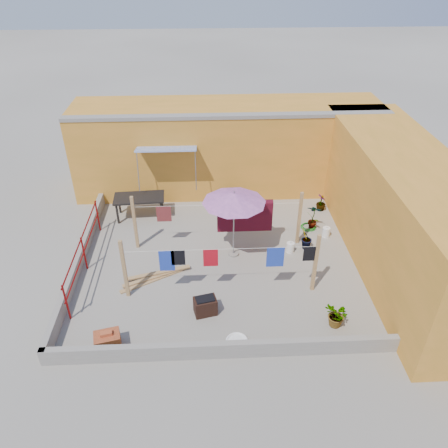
# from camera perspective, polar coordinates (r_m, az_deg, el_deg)

# --- Properties ---
(ground) EXTENTS (80.00, 80.00, 0.00)m
(ground) POSITION_cam_1_polar(r_m,az_deg,el_deg) (13.10, -0.67, -4.75)
(ground) COLOR #9E998E
(ground) RESTS_ON ground
(wall_back) EXTENTS (11.00, 3.27, 3.21)m
(wall_back) POSITION_cam_1_polar(r_m,az_deg,el_deg) (16.35, 0.41, 10.03)
(wall_back) COLOR orange
(wall_back) RESTS_ON ground
(wall_right) EXTENTS (2.40, 9.00, 3.20)m
(wall_right) POSITION_cam_1_polar(r_m,az_deg,el_deg) (13.37, 22.15, 1.67)
(wall_right) COLOR orange
(wall_right) RESTS_ON ground
(parapet_front) EXTENTS (8.30, 0.16, 0.44)m
(parapet_front) POSITION_cam_1_polar(r_m,az_deg,el_deg) (10.35, 0.12, -16.08)
(parapet_front) COLOR gray
(parapet_front) RESTS_ON ground
(parapet_left) EXTENTS (0.16, 7.30, 0.44)m
(parapet_left) POSITION_cam_1_polar(r_m,az_deg,el_deg) (13.48, -18.33, -4.30)
(parapet_left) COLOR gray
(parapet_left) RESTS_ON ground
(red_railing) EXTENTS (0.05, 4.20, 1.10)m
(red_railing) POSITION_cam_1_polar(r_m,az_deg,el_deg) (12.98, -17.93, -3.07)
(red_railing) COLOR maroon
(red_railing) RESTS_ON ground
(clothesline_rig) EXTENTS (5.09, 2.35, 1.80)m
(clothesline_rig) POSITION_cam_1_polar(r_m,az_deg,el_deg) (12.98, 2.09, 0.37)
(clothesline_rig) COLOR tan
(clothesline_rig) RESTS_ON ground
(patio_umbrella) EXTENTS (2.34, 2.34, 2.20)m
(patio_umbrella) POSITION_cam_1_polar(r_m,az_deg,el_deg) (12.23, 1.33, 3.38)
(patio_umbrella) COLOR gray
(patio_umbrella) RESTS_ON ground
(outdoor_table) EXTENTS (1.72, 0.94, 0.79)m
(outdoor_table) POSITION_cam_1_polar(r_m,az_deg,el_deg) (15.00, -11.03, 3.25)
(outdoor_table) COLOR black
(outdoor_table) RESTS_ON ground
(brick_stack) EXTENTS (0.67, 0.55, 0.52)m
(brick_stack) POSITION_cam_1_polar(r_m,az_deg,el_deg) (10.85, -14.95, -14.56)
(brick_stack) COLOR #9B4D23
(brick_stack) RESTS_ON ground
(lumber_pile) EXTENTS (1.92, 1.06, 0.12)m
(lumber_pile) POSITION_cam_1_polar(r_m,az_deg,el_deg) (12.57, -9.02, -6.81)
(lumber_pile) COLOR tan
(lumber_pile) RESTS_ON ground
(brazier) EXTENTS (0.63, 0.49, 0.51)m
(brazier) POSITION_cam_1_polar(r_m,az_deg,el_deg) (11.29, -2.46, -10.62)
(brazier) COLOR black
(brazier) RESTS_ON ground
(white_basin) EXTENTS (0.54, 0.54, 0.09)m
(white_basin) POSITION_cam_1_polar(r_m,az_deg,el_deg) (10.74, 1.69, -15.07)
(white_basin) COLOR white
(white_basin) RESTS_ON ground
(water_jug_a) EXTENTS (0.24, 0.24, 0.37)m
(water_jug_a) POSITION_cam_1_polar(r_m,az_deg,el_deg) (13.49, 8.65, -3.03)
(water_jug_a) COLOR white
(water_jug_a) RESTS_ON ground
(water_jug_b) EXTENTS (0.24, 0.24, 0.38)m
(water_jug_b) POSITION_cam_1_polar(r_m,az_deg,el_deg) (14.39, 13.19, -1.03)
(water_jug_b) COLOR white
(water_jug_b) RESTS_ON ground
(green_hose) EXTENTS (0.52, 0.52, 0.08)m
(green_hose) POSITION_cam_1_polar(r_m,az_deg,el_deg) (14.77, 10.96, -0.34)
(green_hose) COLOR #1B7C1E
(green_hose) RESTS_ON ground
(plant_back_a) EXTENTS (0.87, 0.86, 0.73)m
(plant_back_a) POSITION_cam_1_polar(r_m,az_deg,el_deg) (15.57, 0.74, 3.64)
(plant_back_a) COLOR #1B5919
(plant_back_a) RESTS_ON ground
(plant_back_b) EXTENTS (0.34, 0.34, 0.60)m
(plant_back_b) POSITION_cam_1_polar(r_m,az_deg,el_deg) (15.69, 12.56, 2.75)
(plant_back_b) COLOR #1B5919
(plant_back_b) RESTS_ON ground
(plant_right_a) EXTENTS (0.57, 0.50, 0.91)m
(plant_right_a) POSITION_cam_1_polar(r_m,az_deg,el_deg) (14.55, 11.60, 0.97)
(plant_right_a) COLOR #1B5919
(plant_right_a) RESTS_ON ground
(plant_right_b) EXTENTS (0.50, 0.52, 0.73)m
(plant_right_b) POSITION_cam_1_polar(r_m,az_deg,el_deg) (13.58, 10.67, -1.93)
(plant_right_b) COLOR #1B5919
(plant_right_b) RESTS_ON ground
(plant_right_c) EXTENTS (0.67, 0.73, 0.66)m
(plant_right_c) POSITION_cam_1_polar(r_m,az_deg,el_deg) (11.25, 14.59, -11.54)
(plant_right_c) COLOR #1B5919
(plant_right_c) RESTS_ON ground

